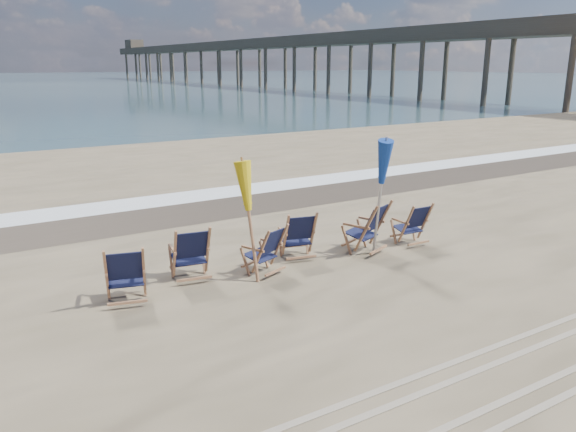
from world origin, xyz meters
The scene contains 12 objects.
surf_foam centered at (0.00, 8.30, 0.00)m, with size 200.00×1.40×0.01m, color silver.
wet_sand_strip centered at (0.00, 6.80, 0.00)m, with size 200.00×2.60×0.00m, color #42362A.
tire_tracks centered at (0.00, -2.80, 0.01)m, with size 80.00×1.30×0.01m, color gray, non-canonical shape.
beach_chair_0 centered at (-2.99, 1.66, 0.51)m, with size 0.65×0.73×1.01m, color #111534, non-canonical shape.
beach_chair_1 centered at (-1.72, 2.08, 0.52)m, with size 0.66×0.75×1.04m, color #111534, non-canonical shape.
beach_chair_2 centered at (-0.42, 1.81, 0.47)m, with size 0.60×0.68×0.94m, color #111534, non-canonical shape.
beach_chair_3 centered at (0.47, 2.03, 0.50)m, with size 0.64×0.72×0.99m, color #111534, non-canonical shape.
beach_chair_4 centered at (1.95, 1.77, 0.54)m, with size 0.70×0.78×1.09m, color #111534, non-canonical shape.
beach_chair_5 centered at (3.01, 1.58, 0.47)m, with size 0.60×0.68×0.94m, color #111534, non-canonical shape.
umbrella_yellow centered at (-1.07, 1.69, 1.59)m, with size 0.30×0.30×2.11m.
umbrella_blue centered at (1.59, 1.44, 1.86)m, with size 0.30×0.30×2.40m.
fishing_pier centered at (38.00, 74.00, 4.65)m, with size 4.40×140.00×9.30m, color #4E4438, non-canonical shape.
Camera 1 is at (-5.37, -6.59, 3.71)m, focal length 35.00 mm.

